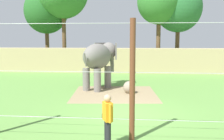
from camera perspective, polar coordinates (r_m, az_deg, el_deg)
The scene contains 10 objects.
ground_plane at distance 11.24m, azimuth 3.38°, elevation -9.95°, with size 120.00×120.00×0.00m, color #609342.
dirt_patch at distance 15.27m, azimuth 0.58°, elevation -5.34°, with size 4.92×4.74×0.01m, color #937F5B.
embankment_wall at distance 24.81m, azimuth 4.34°, elevation 2.19°, with size 36.00×1.80×2.35m, color tan.
elephant at distance 16.64m, azimuth -2.83°, elevation 2.67°, with size 2.43×3.90×3.03m.
enrichment_ball at distance 15.39m, azimuth 3.89°, elevation -3.88°, with size 0.73×0.73×0.73m, color gray.
cable_fence at distance 8.02m, azimuth 3.44°, elevation -2.41°, with size 10.34×0.18×3.92m.
zookeeper at distance 7.63m, azimuth -1.00°, elevation -11.00°, with size 0.37×0.56×1.67m.
tree_left_of_centre at distance 28.27m, azimuth 14.73°, elevation 13.35°, with size 4.89×4.89×9.08m.
tree_behind_wall at distance 30.55m, azimuth -14.60°, elevation 12.72°, with size 4.93×4.93×9.01m.
tree_right_of_centre at distance 27.27m, azimuth 10.57°, elevation 14.90°, with size 4.50×4.50×9.45m.
Camera 1 is at (0.29, -10.74, 3.30)m, focal length 40.57 mm.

